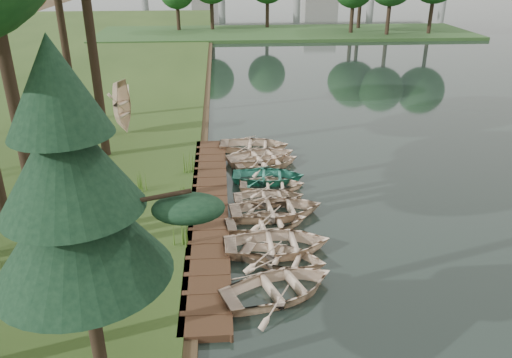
{
  "coord_description": "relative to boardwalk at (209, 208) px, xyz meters",
  "views": [
    {
      "loc": [
        -0.96,
        -18.97,
        10.1
      ],
      "look_at": [
        0.41,
        -0.05,
        1.48
      ],
      "focal_mm": 35.0,
      "sensor_mm": 36.0,
      "label": 1
    }
  ],
  "objects": [
    {
      "name": "rowboat_1",
      "position": [
        2.66,
        -4.21,
        0.22
      ],
      "size": [
        3.73,
        3.26,
        0.64
      ],
      "primitive_type": "imported",
      "rotation": [
        0.0,
        0.0,
        1.17
      ],
      "color": "beige",
      "rests_on": "water"
    },
    {
      "name": "pine_tree",
      "position": [
        -2.4,
        -9.71,
        5.62
      ],
      "size": [
        3.8,
        3.8,
        8.54
      ],
      "color": "black",
      "rests_on": "bank"
    },
    {
      "name": "rowboat_0",
      "position": [
        2.33,
        -6.0,
        0.29
      ],
      "size": [
        4.51,
        3.87,
        0.79
      ],
      "primitive_type": "imported",
      "rotation": [
        0.0,
        0.0,
        1.92
      ],
      "color": "beige",
      "rests_on": "water"
    },
    {
      "name": "rowboat_7",
      "position": [
        2.8,
        2.78,
        0.26
      ],
      "size": [
        3.68,
        2.79,
        0.72
      ],
      "primitive_type": "imported",
      "rotation": [
        0.0,
        0.0,
        1.47
      ],
      "color": "#31886F",
      "rests_on": "water"
    },
    {
      "name": "rowboat_8",
      "position": [
        2.89,
        4.57,
        0.25
      ],
      "size": [
        3.92,
        3.24,
        0.7
      ],
      "primitive_type": "imported",
      "rotation": [
        0.0,
        0.0,
        1.84
      ],
      "color": "beige",
      "rests_on": "water"
    },
    {
      "name": "peninsula",
      "position": [
        9.6,
        50.0,
        0.08
      ],
      "size": [
        50.0,
        14.0,
        0.45
      ],
      "primitive_type": "cube",
      "color": "#294920",
      "rests_on": "ground"
    },
    {
      "name": "reeds_1",
      "position": [
        -1.0,
        0.42,
        0.58
      ],
      "size": [
        0.6,
        0.6,
        0.85
      ],
      "primitive_type": "cone",
      "color": "#3F661E",
      "rests_on": "bank"
    },
    {
      "name": "rowboat_3",
      "position": [
        2.32,
        -1.68,
        0.24
      ],
      "size": [
        3.57,
        2.75,
        0.68
      ],
      "primitive_type": "imported",
      "rotation": [
        0.0,
        0.0,
        1.7
      ],
      "color": "beige",
      "rests_on": "water"
    },
    {
      "name": "rowboat_6",
      "position": [
        2.89,
        1.87,
        0.21
      ],
      "size": [
        3.13,
        2.31,
        0.63
      ],
      "primitive_type": "imported",
      "rotation": [
        0.0,
        0.0,
        1.52
      ],
      "color": "beige",
      "rests_on": "water"
    },
    {
      "name": "reeds_3",
      "position": [
        -1.0,
        3.69,
        0.66
      ],
      "size": [
        0.6,
        0.6,
        1.01
      ],
      "primitive_type": "cone",
      "color": "#3F661E",
      "rests_on": "bank"
    },
    {
      "name": "rowboat_4",
      "position": [
        2.81,
        -0.68,
        0.31
      ],
      "size": [
        4.19,
        3.19,
        0.81
      ],
      "primitive_type": "imported",
      "rotation": [
        0.0,
        0.0,
        1.67
      ],
      "color": "beige",
      "rests_on": "water"
    },
    {
      "name": "stored_rowboat",
      "position": [
        -5.09,
        9.8,
        0.48
      ],
      "size": [
        3.75,
        3.23,
        0.65
      ],
      "primitive_type": "imported",
      "rotation": [
        3.14,
        0.0,
        1.21
      ],
      "color": "beige",
      "rests_on": "bank"
    },
    {
      "name": "reeds_0",
      "position": [
        -1.0,
        -3.08,
        0.69
      ],
      "size": [
        0.6,
        0.6,
        1.07
      ],
      "primitive_type": "cone",
      "color": "#3F661E",
      "rests_on": "bank"
    },
    {
      "name": "boardwalk",
      "position": [
        0.0,
        0.0,
        0.0
      ],
      "size": [
        1.6,
        16.0,
        0.3
      ],
      "primitive_type": "cube",
      "color": "#3A2416",
      "rests_on": "ground"
    },
    {
      "name": "rowboat_5",
      "position": [
        2.62,
        0.55,
        0.22
      ],
      "size": [
        3.18,
        2.32,
        0.64
      ],
      "primitive_type": "imported",
      "rotation": [
        0.0,
        0.0,
        1.6
      ],
      "color": "beige",
      "rests_on": "water"
    },
    {
      "name": "ground",
      "position": [
        1.6,
        0.0,
        -0.15
      ],
      "size": [
        300.0,
        300.0,
        0.0
      ],
      "primitive_type": "plane",
      "color": "#3D2F1D"
    },
    {
      "name": "rowboat_10",
      "position": [
        2.4,
        6.99,
        0.3
      ],
      "size": [
        4.12,
        3.16,
        0.79
      ],
      "primitive_type": "imported",
      "rotation": [
        0.0,
        0.0,
        1.46
      ],
      "color": "beige",
      "rests_on": "water"
    },
    {
      "name": "rowboat_2",
      "position": [
        2.55,
        -3.42,
        0.31
      ],
      "size": [
        4.05,
        2.97,
        0.82
      ],
      "primitive_type": "imported",
      "rotation": [
        0.0,
        0.0,
        1.61
      ],
      "color": "beige",
      "rests_on": "water"
    },
    {
      "name": "rowboat_9",
      "position": [
        2.68,
        5.32,
        0.28
      ],
      "size": [
        4.3,
        3.58,
        0.77
      ],
      "primitive_type": "imported",
      "rotation": [
        0.0,
        0.0,
        1.86
      ],
      "color": "beige",
      "rests_on": "water"
    },
    {
      "name": "reeds_2",
      "position": [
        -3.05,
        1.64,
        0.58
      ],
      "size": [
        0.6,
        0.6,
        0.85
      ],
      "primitive_type": "cone",
      "color": "#3F661E",
      "rests_on": "bank"
    }
  ]
}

